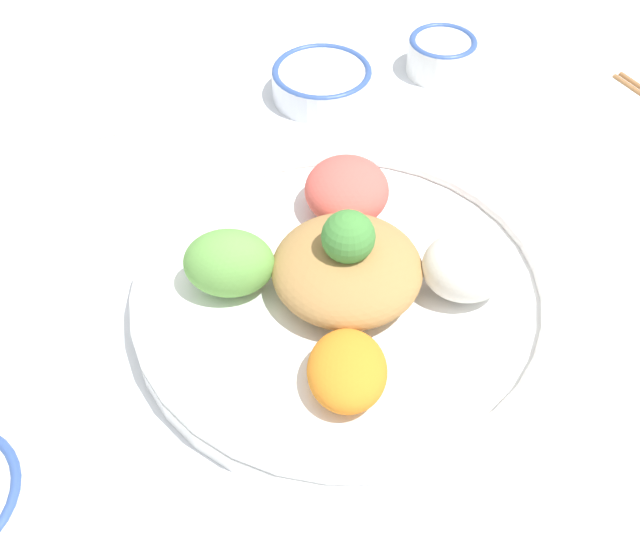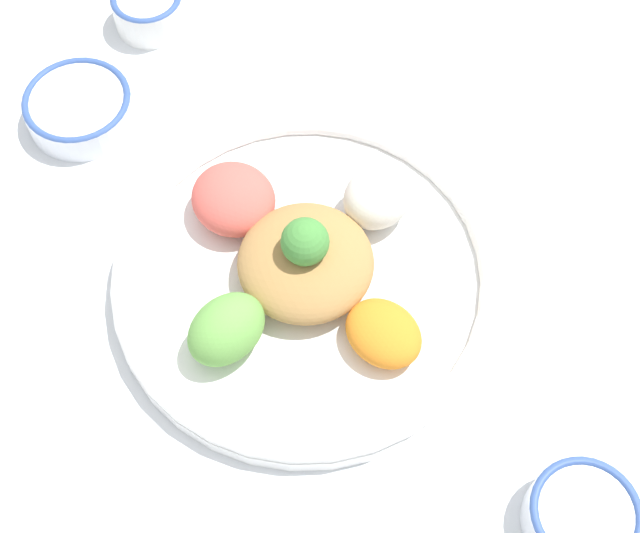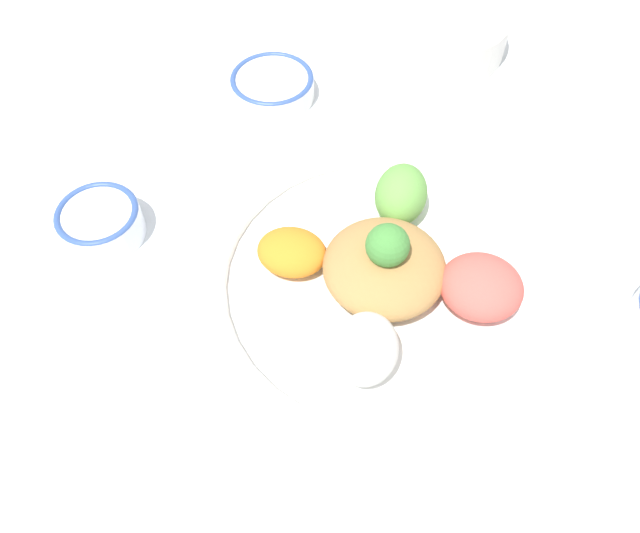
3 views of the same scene
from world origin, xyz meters
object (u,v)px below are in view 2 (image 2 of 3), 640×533
object	(u,v)px
salad_platter	(304,271)
sauce_bowl_red	(582,517)
rice_bowl_plain	(79,107)
sauce_bowl_dark	(148,8)

from	to	relation	value
salad_platter	sauce_bowl_red	xyz separation A→B (m)	(0.32, 0.09, -0.00)
salad_platter	rice_bowl_plain	distance (m)	0.31
salad_platter	rice_bowl_plain	bearing A→B (deg)	-159.46
salad_platter	sauce_bowl_dark	size ratio (longest dim) A/B	4.58
sauce_bowl_dark	rice_bowl_plain	size ratio (longest dim) A/B	0.70
sauce_bowl_red	rice_bowl_plain	xyz separation A→B (m)	(-0.61, -0.20, -0.00)
salad_platter	sauce_bowl_dark	xyz separation A→B (m)	(-0.38, 0.01, -0.00)
salad_platter	sauce_bowl_dark	world-z (taller)	salad_platter
salad_platter	rice_bowl_plain	xyz separation A→B (m)	(-0.29, -0.11, -0.00)
salad_platter	sauce_bowl_dark	bearing A→B (deg)	178.15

